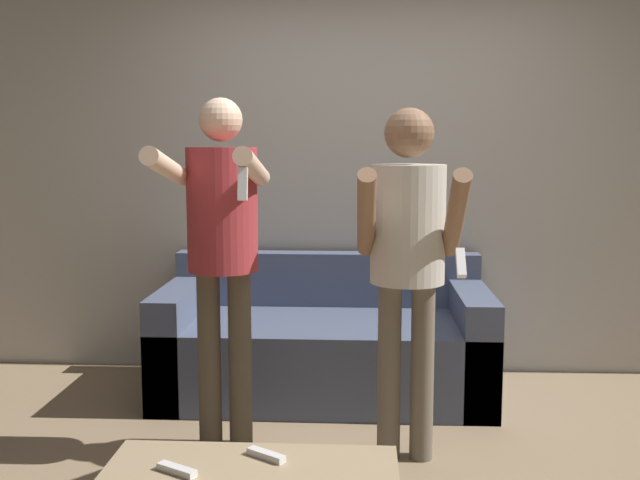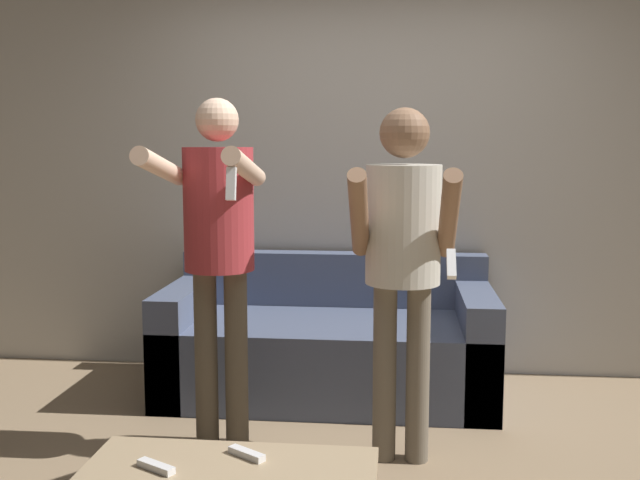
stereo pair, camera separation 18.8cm
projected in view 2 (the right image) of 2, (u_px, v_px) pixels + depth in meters
The scene contains 7 objects.
wall_back at pixel (372, 165), 4.83m from camera, with size 6.40×0.06×2.70m.
couch at pixel (328, 346), 4.48m from camera, with size 1.93×0.95×0.80m.
person_standing_left at pixel (218, 234), 3.49m from camera, with size 0.45×0.73×1.70m.
person_standing_right at pixel (403, 244), 3.41m from camera, with size 0.46×0.63×1.65m.
coffee_table at pixel (229, 480), 2.51m from camera, with size 0.99×0.44×0.41m.
remote_near at pixel (156, 467), 2.49m from camera, with size 0.15×0.11×0.02m.
remote_far at pixel (247, 454), 2.59m from camera, with size 0.14×0.11×0.02m.
Camera 2 is at (0.17, -3.15, 1.49)m, focal length 42.00 mm.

